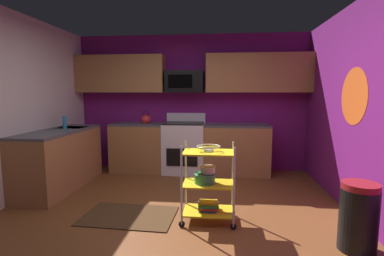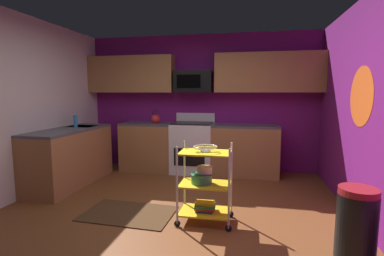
{
  "view_description": "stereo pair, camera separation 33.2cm",
  "coord_description": "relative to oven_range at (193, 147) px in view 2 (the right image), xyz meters",
  "views": [
    {
      "loc": [
        0.61,
        -3.16,
        1.49
      ],
      "look_at": [
        0.23,
        0.41,
        1.05
      ],
      "focal_mm": 26.76,
      "sensor_mm": 36.0,
      "label": 1
    },
    {
      "loc": [
        0.94,
        -3.11,
        1.49
      ],
      "look_at": [
        0.23,
        0.41,
        1.05
      ],
      "focal_mm": 26.76,
      "sensor_mm": 36.0,
      "label": 2
    }
  ],
  "objects": [
    {
      "name": "rolling_cart",
      "position": [
        0.56,
        -2.07,
        -0.02
      ],
      "size": [
        0.64,
        0.39,
        0.91
      ],
      "color": "silver",
      "rests_on": "ground"
    },
    {
      "name": "kettle",
      "position": [
        -0.73,
        -0.0,
        0.52
      ],
      "size": [
        0.21,
        0.18,
        0.26
      ],
      "color": "red",
      "rests_on": "counter_run"
    },
    {
      "name": "floor_rug",
      "position": [
        -0.41,
        -2.05,
        -0.47
      ],
      "size": [
        1.13,
        0.74,
        0.01
      ],
      "primitive_type": "cube",
      "rotation": [
        0.0,
        0.0,
        -0.04
      ],
      "color": "#472D19",
      "rests_on": "ground"
    },
    {
      "name": "dish_soap_bottle",
      "position": [
        -1.81,
        -0.94,
        0.54
      ],
      "size": [
        0.06,
        0.06,
        0.2
      ],
      "primitive_type": "cylinder",
      "color": "#2D8CBF",
      "rests_on": "counter_run"
    },
    {
      "name": "trash_can",
      "position": [
        2.0,
        -2.55,
        -0.15
      ],
      "size": [
        0.34,
        0.42,
        0.66
      ],
      "color": "black",
      "rests_on": "ground"
    },
    {
      "name": "wall_flower_decal",
      "position": [
        2.29,
        -1.58,
        0.97
      ],
      "size": [
        0.0,
        0.7,
        0.7
      ],
      "primitive_type": "cylinder",
      "rotation": [
        0.0,
        1.57,
        0.0
      ],
      "color": "#E5591E"
    },
    {
      "name": "wall_right",
      "position": [
        2.33,
        -2.1,
        0.82
      ],
      "size": [
        0.06,
        4.8,
        2.6
      ],
      "primitive_type": "cube",
      "color": "#751970",
      "rests_on": "ground"
    },
    {
      "name": "counter_run",
      "position": [
        -0.6,
        -0.42,
        -0.01
      ],
      "size": [
        3.67,
        2.27,
        0.92
      ],
      "color": "#9E6B3D",
      "rests_on": "ground"
    },
    {
      "name": "book_stack",
      "position": [
        0.56,
        -2.07,
        -0.29
      ],
      "size": [
        0.25,
        0.2,
        0.11
      ],
      "color": "#1E4C8C",
      "rests_on": "rolling_cart"
    },
    {
      "name": "mixing_bowl_small",
      "position": [
        0.55,
        -2.06,
        0.14
      ],
      "size": [
        0.18,
        0.18,
        0.08
      ],
      "color": "silver",
      "rests_on": "rolling_cart"
    },
    {
      "name": "fruit_bowl",
      "position": [
        0.56,
        -2.07,
        0.4
      ],
      "size": [
        0.27,
        0.27,
        0.07
      ],
      "color": "silver",
      "rests_on": "rolling_cart"
    },
    {
      "name": "mixing_bowl_large",
      "position": [
        0.51,
        -2.07,
        0.04
      ],
      "size": [
        0.25,
        0.25,
        0.11
      ],
      "color": "#387F4C",
      "rests_on": "rolling_cart"
    },
    {
      "name": "microwave",
      "position": [
        -0.0,
        0.1,
        1.22
      ],
      "size": [
        0.7,
        0.39,
        0.4
      ],
      "color": "black"
    },
    {
      "name": "upper_cabinets",
      "position": [
        0.12,
        0.13,
        1.37
      ],
      "size": [
        4.4,
        0.33,
        0.7
      ],
      "color": "#9E6B3D"
    },
    {
      "name": "oven_range",
      "position": [
        0.0,
        0.0,
        0.0
      ],
      "size": [
        0.76,
        0.65,
        1.1
      ],
      "color": "white",
      "rests_on": "ground"
    },
    {
      "name": "wall_back",
      "position": [
        0.1,
        0.33,
        0.82
      ],
      "size": [
        4.52,
        0.06,
        2.6
      ],
      "primitive_type": "cube",
      "color": "#751970",
      "rests_on": "ground"
    },
    {
      "name": "floor",
      "position": [
        0.1,
        -2.1,
        -0.5
      ],
      "size": [
        4.4,
        4.8,
        0.04
      ],
      "primitive_type": "cube",
      "color": "brown",
      "rests_on": "ground"
    }
  ]
}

